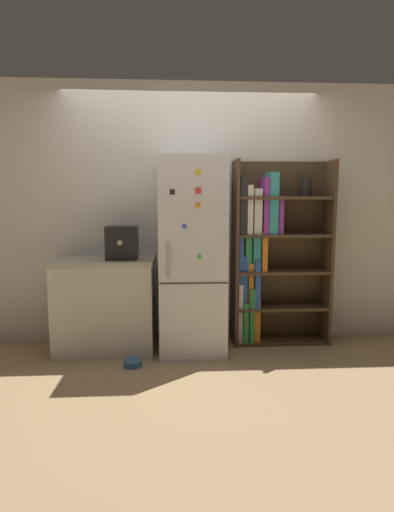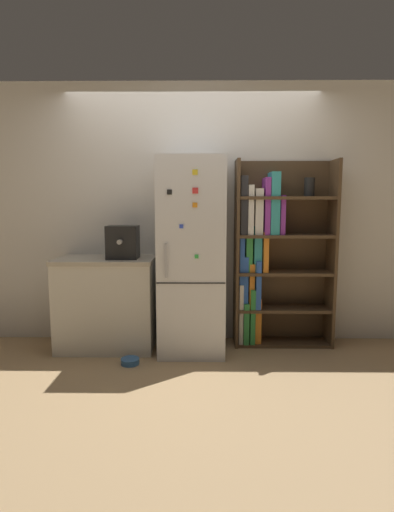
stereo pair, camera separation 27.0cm
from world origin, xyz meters
The scene contains 7 objects.
ground_plane centered at (0.00, 0.00, 0.00)m, with size 16.00×16.00×0.00m, color tan.
wall_back centered at (0.00, 0.47, 1.30)m, with size 8.00×0.05×2.60m.
refrigerator centered at (0.00, 0.13, 0.91)m, with size 0.61×0.67×1.83m.
bookshelf centered at (0.77, 0.32, 0.89)m, with size 0.97×0.32×1.83m.
kitchen_counter centered at (-0.83, 0.17, 0.45)m, with size 0.94×0.57×0.89m.
espresso_machine centered at (-0.65, 0.13, 1.05)m, with size 0.29×0.29×0.31m.
pet_bowl centered at (-0.54, -0.25, 0.03)m, with size 0.16×0.16×0.05m.
Camera 2 is at (0.09, -3.62, 1.41)m, focal length 28.00 mm.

